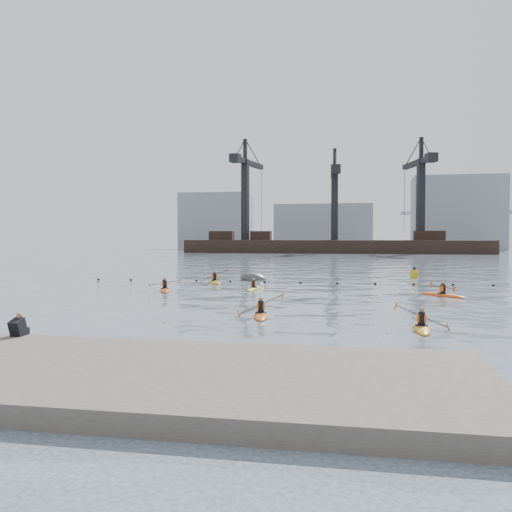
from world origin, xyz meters
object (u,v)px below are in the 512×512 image
Objects in this scene: kayaker_0 at (261,314)px; nav_buoy at (414,274)px; kayaker_3 at (254,288)px; kayaker_1 at (421,327)px; kayaker_2 at (165,289)px; mooring_buoy at (254,280)px; kayaker_4 at (443,295)px; kayaker_5 at (215,282)px.

nav_buoy is at bearing 59.83° from kayaker_0.
kayaker_3 is (-2.85, 12.94, -0.01)m from kayaker_0.
kayaker_2 is (-15.98, 13.28, 0.00)m from kayaker_1.
kayaker_2 is 1.31× the size of mooring_buoy.
mooring_buoy is (-14.44, 10.77, -0.11)m from kayaker_4.
mooring_buoy is (4.35, 10.82, -0.10)m from kayaker_2.
mooring_buoy is at bearing -78.64° from kayaker_4.
nav_buoy is at bearing 1.62° from kayaker_5.
kayaker_2 is 7.23m from kayaker_5.
kayaker_1 is (7.14, -2.41, -0.00)m from kayaker_0.
kayaker_2 is 1.10× the size of kayaker_4.
kayaker_4 is 15.78m from nav_buoy.
kayaker_1 is 0.98× the size of kayaker_2.
kayaker_0 reaches higher than nav_buoy.
kayaker_3 is at bearing -79.32° from mooring_buoy.
kayaker_5 is at bearing 126.40° from kayaker_1.
kayaker_5 is 1.42× the size of mooring_buoy.
kayaker_0 reaches higher than kayaker_1.
nav_buoy is (-0.22, 15.77, 0.28)m from kayaker_4.
kayaker_2 is 18.78m from kayaker_4.
kayaker_1 reaches higher than kayaker_4.
kayaker_2 reaches higher than mooring_buoy.
nav_buoy is at bearing 53.63° from kayaker_3.
kayaker_5 is (1.74, 7.02, 0.01)m from kayaker_2.
kayaker_2 is 1.12× the size of kayaker_3.
kayaker_4 is at bearing -48.27° from kayaker_5.
kayaker_1 is 18.31m from kayaker_3.
nav_buoy is at bearing -131.09° from kayaker_4.
kayaker_0 is 1.14× the size of kayaker_3.
kayaker_0 is 19.25m from kayaker_5.
kayaker_4 is 18.41m from kayaker_5.
nav_buoy is (2.58, 29.10, 0.29)m from kayaker_1.
kayaker_1 reaches higher than kayaker_2.
kayaker_0 is at bearing 5.77° from kayaker_4.
kayaker_1 is 1.28× the size of mooring_buoy.
kayaker_2 is at bearing -129.97° from kayaker_5.
kayaker_2 is at bearing 118.97° from kayaker_0.
nav_buoy is at bearing 19.40° from mooring_buoy.
kayaker_0 is 28.40m from nav_buoy.
kayaker_5 is 18.98m from nav_buoy.
kayaker_3 is at bearing -50.93° from kayaker_4.
kayaker_1 reaches higher than mooring_buoy.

